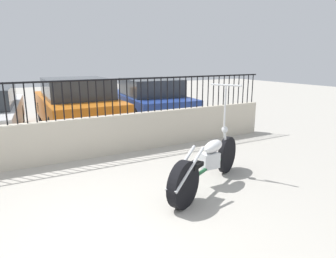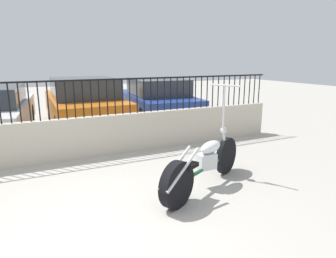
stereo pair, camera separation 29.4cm
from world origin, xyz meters
TOP-DOWN VIEW (x-y plane):
  - ground_plane at (0.00, 0.00)m, footprint 40.00×40.00m
  - low_wall at (0.00, 2.97)m, footprint 10.45×0.18m
  - fence_railing at (-0.00, 2.97)m, footprint 10.45×0.04m
  - motorcycle_green at (1.89, 0.57)m, footprint 1.98×1.14m
  - car_orange at (1.15, 5.70)m, footprint 1.88×4.29m
  - car_blue at (3.45, 5.73)m, footprint 2.06×4.05m

SIDE VIEW (x-z plane):
  - ground_plane at x=0.00m, z-range 0.00..0.00m
  - motorcycle_green at x=1.89m, z-range -0.39..1.17m
  - low_wall at x=0.00m, z-range 0.00..0.82m
  - car_blue at x=3.45m, z-range 0.00..1.35m
  - car_orange at x=1.15m, z-range 0.00..1.43m
  - fence_railing at x=0.00m, z-range 0.93..1.68m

